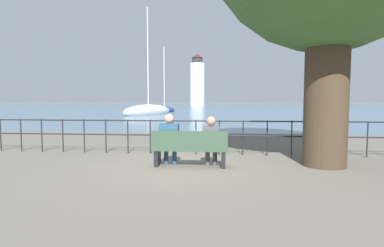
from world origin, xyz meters
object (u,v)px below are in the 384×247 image
at_px(sailboat_1, 148,111).
at_px(sailboat_2, 164,110).
at_px(sailboat_0, 322,111).
at_px(harbor_lighthouse, 197,82).
at_px(park_bench, 190,149).
at_px(seated_person_left, 169,137).
at_px(seated_person_right, 211,139).

distance_m(sailboat_1, sailboat_2, 10.30).
xyz_separation_m(sailboat_0, harbor_lighthouse, (-23.99, 71.95, 9.00)).
relative_size(park_bench, sailboat_2, 0.18).
relative_size(seated_person_left, seated_person_right, 1.05).
xyz_separation_m(sailboat_0, sailboat_2, (-23.42, 1.20, -0.00)).
height_order(seated_person_left, harbor_lighthouse, harbor_lighthouse).
relative_size(park_bench, seated_person_right, 1.48).
height_order(seated_person_left, sailboat_0, sailboat_0).
bearing_deg(seated_person_right, park_bench, -171.56).
distance_m(sailboat_2, harbor_lighthouse, 71.33).
bearing_deg(sailboat_2, seated_person_left, -57.90).
relative_size(seated_person_right, sailboat_1, 0.09).
relative_size(sailboat_1, harbor_lighthouse, 0.67).
bearing_deg(sailboat_1, sailboat_2, 113.74).
xyz_separation_m(seated_person_right, sailboat_2, (-8.67, 38.89, -0.38)).
distance_m(seated_person_right, harbor_lighthouse, 110.37).
height_order(seated_person_left, sailboat_2, sailboat_2).
distance_m(park_bench, sailboat_1, 29.80).
distance_m(seated_person_left, sailboat_2, 39.64).
distance_m(seated_person_left, sailboat_0, 40.87).
relative_size(seated_person_left, harbor_lighthouse, 0.07).
bearing_deg(sailboat_1, sailboat_0, 44.93).
height_order(park_bench, sailboat_1, sailboat_1).
bearing_deg(harbor_lighthouse, seated_person_right, -85.18).
distance_m(sailboat_1, harbor_lighthouse, 81.54).
xyz_separation_m(park_bench, seated_person_right, (0.52, 0.08, 0.25)).
relative_size(sailboat_2, harbor_lighthouse, 0.52).
bearing_deg(seated_person_left, park_bench, -8.03).
relative_size(sailboat_0, sailboat_1, 0.75).
bearing_deg(sailboat_0, sailboat_1, -146.60).
xyz_separation_m(seated_person_right, harbor_lighthouse, (-9.25, 109.65, 8.63)).
bearing_deg(park_bench, sailboat_2, 101.82).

